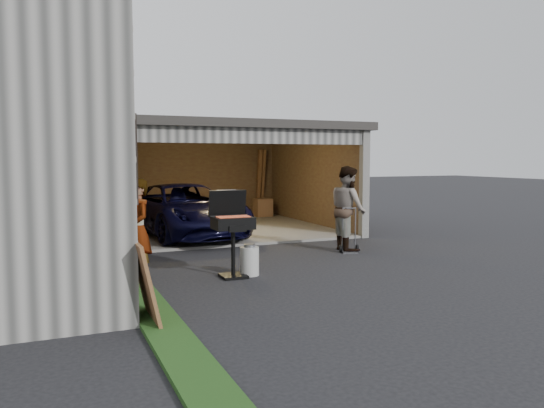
{
  "coord_description": "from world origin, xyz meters",
  "views": [
    {
      "loc": [
        -3.47,
        -7.76,
        2.02
      ],
      "look_at": [
        0.45,
        1.38,
        1.15
      ],
      "focal_mm": 35.0,
      "sensor_mm": 36.0,
      "label": 1
    }
  ],
  "objects": [
    {
      "name": "ground",
      "position": [
        0.0,
        0.0,
        0.0
      ],
      "size": [
        80.0,
        80.0,
        0.0
      ],
      "primitive_type": "plane",
      "color": "black",
      "rests_on": "ground"
    },
    {
      "name": "groundcover_strip",
      "position": [
        -2.25,
        -1.0,
        0.03
      ],
      "size": [
        0.5,
        8.0,
        0.06
      ],
      "primitive_type": "cube",
      "color": "#193814",
      "rests_on": "ground"
    },
    {
      "name": "garage",
      "position": [
        0.76,
        6.79,
        1.87
      ],
      "size": [
        6.8,
        6.3,
        2.9
      ],
      "color": "#605E59",
      "rests_on": "ground"
    },
    {
      "name": "minivan",
      "position": [
        -0.28,
        5.33,
        0.65
      ],
      "size": [
        2.78,
        4.93,
        1.3
      ],
      "primitive_type": "imported",
      "rotation": [
        0.0,
        0.0,
        0.14
      ],
      "color": "black",
      "rests_on": "ground"
    },
    {
      "name": "woman",
      "position": [
        -2.1,
        1.0,
        0.84
      ],
      "size": [
        0.5,
        0.67,
        1.68
      ],
      "primitive_type": "imported",
      "rotation": [
        0.0,
        0.0,
        -1.4
      ],
      "color": "#9BB2C3",
      "rests_on": "ground"
    },
    {
      "name": "man",
      "position": [
        2.58,
        2.15,
        0.92
      ],
      "size": [
        0.8,
        0.97,
        1.85
      ],
      "primitive_type": "imported",
      "rotation": [
        0.0,
        0.0,
        1.46
      ],
      "color": "#46201B",
      "rests_on": "ground"
    },
    {
      "name": "bbq_grill",
      "position": [
        -0.6,
        0.64,
        0.87
      ],
      "size": [
        0.66,
        0.58,
        1.47
      ],
      "color": "black",
      "rests_on": "ground"
    },
    {
      "name": "propane_tank",
      "position": [
        -0.29,
        0.65,
        0.25
      ],
      "size": [
        0.35,
        0.35,
        0.49
      ],
      "primitive_type": "cylinder",
      "rotation": [
        0.0,
        0.0,
        -0.08
      ],
      "color": "beige",
      "rests_on": "ground"
    },
    {
      "name": "plywood_panel",
      "position": [
        -2.4,
        -1.34,
        0.51
      ],
      "size": [
        0.26,
        0.93,
        1.03
      ],
      "primitive_type": "cube",
      "rotation": [
        0.0,
        -0.21,
        0.0
      ],
      "color": "brown",
      "rests_on": "ground"
    },
    {
      "name": "hand_truck",
      "position": [
        2.45,
        1.86,
        0.19
      ],
      "size": [
        0.43,
        0.39,
        0.97
      ],
      "rotation": [
        0.0,
        0.0,
        -0.33
      ],
      "color": "slate",
      "rests_on": "ground"
    }
  ]
}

